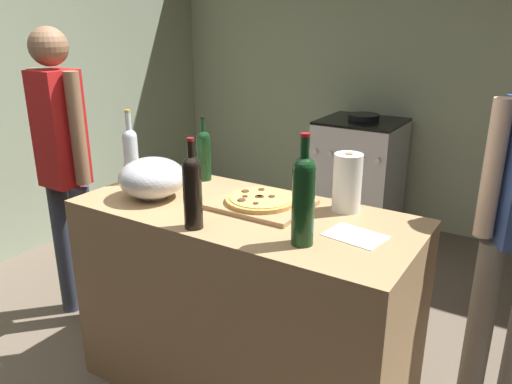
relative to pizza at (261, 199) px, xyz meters
The scene contains 15 objects.
ground_plane 1.23m from the pizza, 104.28° to the left, with size 4.65×3.69×0.02m, color #6B5B4C.
kitchen_wall_rear 2.40m from the pizza, 94.70° to the left, with size 4.65×0.10×2.60m, color #99A889.
kitchen_wall_left 2.42m from the pizza, 161.44° to the left, with size 0.10×3.69×2.60m, color #99A889.
counter 0.49m from the pizza, 117.22° to the right, with size 1.45×0.65×0.90m, color tan.
cutting_board 0.02m from the pizza, 11.17° to the left, with size 0.40×0.32×0.02m, color tan.
pizza is the anchor object (origin of this frame).
mixing_bowl 0.49m from the pizza, 161.39° to the right, with size 0.29×0.29×0.18m.
paper_towel_roll 0.37m from the pizza, 25.12° to the left, with size 0.12×0.12×0.25m.
wine_bottle_clear 0.42m from the pizza, 36.79° to the right, with size 0.08×0.08×0.40m.
wine_bottle_green 0.71m from the pizza, behind, with size 0.07×0.07×0.35m.
wine_bottle_amber 0.36m from the pizza, 106.34° to the right, with size 0.07×0.07×0.35m.
wine_bottle_dark 0.47m from the pizza, 158.56° to the left, with size 0.07×0.07×0.31m.
recipe_sheet 0.46m from the pizza, ahead, with size 0.21×0.15×0.00m, color white.
stove 2.04m from the pizza, 98.60° to the left, with size 0.61×0.59×0.96m.
person_in_stripes 1.20m from the pizza, behind, with size 0.37×0.20×1.62m.
Camera 1 is at (1.24, -0.91, 1.66)m, focal length 35.20 mm.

